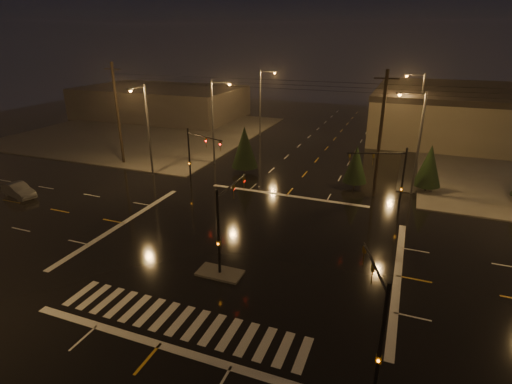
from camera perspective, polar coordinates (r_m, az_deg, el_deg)
ground at (r=30.18m, az=-1.81°, el=-7.75°), size 140.00×140.00×0.00m
sidewalk_nw at (r=69.19m, az=-15.31°, el=8.42°), size 36.00×36.00×0.12m
median_island at (r=27.03m, az=-5.17°, el=-11.44°), size 3.00×1.60×0.15m
crosswalk at (r=23.57m, az=-10.77°, el=-17.59°), size 15.00×2.60×0.01m
stop_bar_near at (r=22.33m, az=-13.60°, el=-20.45°), size 16.00×0.50×0.01m
stop_bar_far at (r=39.56m, az=4.40°, el=-0.48°), size 16.00×0.50×0.01m
commercial_block at (r=81.17m, az=-13.41°, el=12.39°), size 30.00×18.00×5.60m
signal_mast_median at (r=25.99m, az=-4.54°, el=-3.57°), size 0.25×4.59×6.00m
signal_mast_ne at (r=36.06m, az=18.75°, el=2.63°), size 4.84×1.86×6.00m
signal_mast_nw at (r=41.18m, az=-8.61°, el=5.79°), size 4.84×1.86×6.00m
signal_mast_se at (r=18.17m, az=16.94°, el=-16.88°), size 1.55×3.87×6.00m
streetlight_1 at (r=48.25m, az=-5.89°, el=10.66°), size 2.77×0.32×10.00m
streetlight_2 at (r=62.73m, az=0.87°, el=13.23°), size 2.77×0.32×10.00m
streetlight_3 at (r=41.20m, az=21.94°, el=7.38°), size 2.77×0.32×10.00m
streetlight_4 at (r=60.88m, az=22.15°, el=11.46°), size 2.77×0.32×10.00m
streetlight_5 at (r=45.06m, az=-15.41°, el=9.25°), size 0.32×2.77×10.00m
utility_pole_0 at (r=50.84m, az=-19.15°, el=10.53°), size 2.20×0.32×12.00m
utility_pole_1 at (r=39.25m, az=17.32°, el=7.82°), size 2.20×0.32×12.00m
conifer_0 at (r=43.06m, az=23.50°, el=3.49°), size 2.64×2.64×4.83m
conifer_3 at (r=45.26m, az=-1.64°, el=6.44°), size 2.98×2.98×5.36m
conifer_4 at (r=41.77m, az=14.08°, el=3.91°), size 2.44×2.44×4.52m
car_crossing at (r=45.18m, az=-30.80°, el=0.21°), size 4.44×2.45×1.39m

